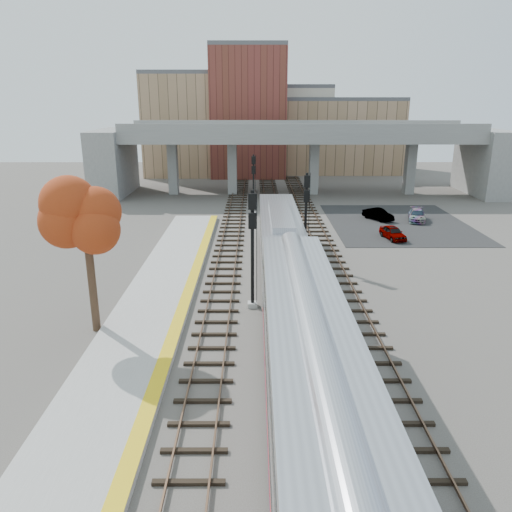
# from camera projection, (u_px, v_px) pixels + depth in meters

# --- Properties ---
(ground) EXTENTS (160.00, 160.00, 0.00)m
(ground) POSITION_uv_depth(u_px,v_px,m) (274.00, 355.00, 25.38)
(ground) COLOR #47423D
(ground) RESTS_ON ground
(platform) EXTENTS (4.50, 60.00, 0.35)m
(platform) POSITION_uv_depth(u_px,v_px,m) (131.00, 352.00, 25.31)
(platform) COLOR #9E9E99
(platform) RESTS_ON ground
(yellow_strip) EXTENTS (0.70, 60.00, 0.01)m
(yellow_strip) POSITION_uv_depth(u_px,v_px,m) (168.00, 349.00, 25.26)
(yellow_strip) COLOR yellow
(yellow_strip) RESTS_ON platform
(tracks) EXTENTS (10.70, 95.00, 0.25)m
(tracks) POSITION_uv_depth(u_px,v_px,m) (280.00, 272.00, 37.27)
(tracks) COLOR black
(tracks) RESTS_ON ground
(overpass) EXTENTS (54.00, 12.00, 9.50)m
(overpass) POSITION_uv_depth(u_px,v_px,m) (299.00, 150.00, 66.52)
(overpass) COLOR slate
(overpass) RESTS_ON ground
(buildings_far) EXTENTS (43.00, 21.00, 20.60)m
(buildings_far) POSITION_uv_depth(u_px,v_px,m) (268.00, 126.00, 86.44)
(buildings_far) COLOR #A37F5E
(buildings_far) RESTS_ON ground
(parking_lot) EXTENTS (14.00, 18.00, 0.04)m
(parking_lot) POSITION_uv_depth(u_px,v_px,m) (398.00, 223.00, 52.09)
(parking_lot) COLOR black
(parking_lot) RESTS_ON ground
(locomotive) EXTENTS (3.02, 19.05, 4.10)m
(locomotive) POSITION_uv_depth(u_px,v_px,m) (281.00, 239.00, 37.87)
(locomotive) COLOR #A8AAB2
(locomotive) RESTS_ON ground
(coach) EXTENTS (3.03, 25.00, 5.00)m
(coach) POSITION_uv_depth(u_px,v_px,m) (315.00, 412.00, 16.17)
(coach) COLOR #A8AAB2
(coach) RESTS_ON ground
(signal_mast_near) EXTENTS (0.60, 0.64, 7.39)m
(signal_mast_near) POSITION_uv_depth(u_px,v_px,m) (252.00, 250.00, 30.08)
(signal_mast_near) COLOR #9E9E99
(signal_mast_near) RESTS_ON ground
(signal_mast_mid) EXTENTS (0.60, 0.64, 7.09)m
(signal_mast_mid) POSITION_uv_depth(u_px,v_px,m) (306.00, 219.00, 38.69)
(signal_mast_mid) COLOR #9E9E99
(signal_mast_mid) RESTS_ON ground
(signal_mast_far) EXTENTS (0.60, 0.64, 6.66)m
(signal_mast_far) POSITION_uv_depth(u_px,v_px,m) (253.00, 186.00, 54.76)
(signal_mast_far) COLOR #9E9E99
(signal_mast_far) RESTS_ON ground
(tree) EXTENTS (3.60, 3.60, 8.86)m
(tree) POSITION_uv_depth(u_px,v_px,m) (85.00, 216.00, 26.17)
(tree) COLOR #382619
(tree) RESTS_ON ground
(car_a) EXTENTS (2.07, 3.71, 1.19)m
(car_a) POSITION_uv_depth(u_px,v_px,m) (393.00, 233.00, 45.99)
(car_a) COLOR #99999E
(car_a) RESTS_ON parking_lot
(car_b) EXTENTS (2.99, 3.77, 1.20)m
(car_b) POSITION_uv_depth(u_px,v_px,m) (378.00, 214.00, 53.16)
(car_b) COLOR #99999E
(car_b) RESTS_ON parking_lot
(car_c) EXTENTS (2.69, 4.39, 1.19)m
(car_c) POSITION_uv_depth(u_px,v_px,m) (417.00, 215.00, 52.78)
(car_c) COLOR #99999E
(car_c) RESTS_ON parking_lot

